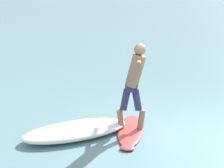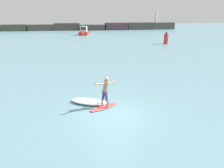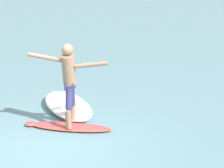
# 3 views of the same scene
# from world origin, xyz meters

# --- Properties ---
(ground_plane) EXTENTS (200.00, 200.00, 0.00)m
(ground_plane) POSITION_xyz_m (0.00, 0.00, 0.00)
(ground_plane) COLOR #628D99
(surfboard) EXTENTS (1.90, 1.40, 0.22)m
(surfboard) POSITION_xyz_m (-0.41, 0.91, 0.04)
(surfboard) COLOR #D54846
(surfboard) RESTS_ON ground
(surfer) EXTENTS (1.47, 1.05, 1.86)m
(surfer) POSITION_xyz_m (-0.34, 0.87, 1.19)
(surfer) COLOR #8E6B53
(surfer) RESTS_ON surfboard
(wave_foam_at_tail) EXTENTS (2.50, 1.88, 0.26)m
(wave_foam_at_tail) POSITION_xyz_m (-1.31, 1.69, 0.13)
(wave_foam_at_tail) COLOR white
(wave_foam_at_tail) RESTS_ON ground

